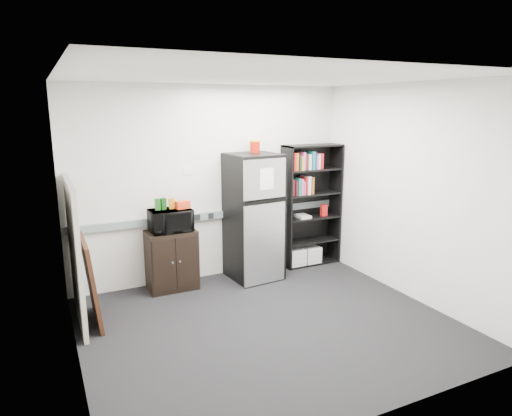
# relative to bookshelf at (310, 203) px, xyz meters

# --- Properties ---
(floor) EXTENTS (4.00, 4.00, 0.00)m
(floor) POSITION_rel_bookshelf_xyz_m (-1.51, -1.57, -0.97)
(floor) COLOR black
(floor) RESTS_ON ground
(wall_back) EXTENTS (4.00, 0.02, 2.70)m
(wall_back) POSITION_rel_bookshelf_xyz_m (-1.51, 0.18, 0.38)
(wall_back) COLOR silver
(wall_back) RESTS_ON floor
(wall_right) EXTENTS (0.02, 3.50, 2.70)m
(wall_right) POSITION_rel_bookshelf_xyz_m (0.49, -1.57, 0.38)
(wall_right) COLOR silver
(wall_right) RESTS_ON floor
(wall_left) EXTENTS (0.02, 3.50, 2.70)m
(wall_left) POSITION_rel_bookshelf_xyz_m (-3.51, -1.57, 0.38)
(wall_left) COLOR silver
(wall_left) RESTS_ON floor
(ceiling) EXTENTS (4.00, 3.50, 0.02)m
(ceiling) POSITION_rel_bookshelf_xyz_m (-1.51, -1.57, 1.73)
(ceiling) COLOR white
(ceiling) RESTS_ON wall_back
(electrical_raceway) EXTENTS (3.92, 0.05, 0.10)m
(electrical_raceway) POSITION_rel_bookshelf_xyz_m (-1.51, 0.15, -0.07)
(electrical_raceway) COLOR gray
(electrical_raceway) RESTS_ON wall_back
(wall_note) EXTENTS (0.14, 0.00, 0.10)m
(wall_note) POSITION_rel_bookshelf_xyz_m (-1.86, 0.18, 0.58)
(wall_note) COLOR white
(wall_note) RESTS_ON wall_back
(bookshelf) EXTENTS (0.90, 0.34, 1.85)m
(bookshelf) POSITION_rel_bookshelf_xyz_m (0.00, 0.00, 0.00)
(bookshelf) COLOR black
(bookshelf) RESTS_ON floor
(cubicle_partition) EXTENTS (0.06, 1.30, 1.62)m
(cubicle_partition) POSITION_rel_bookshelf_xyz_m (-3.41, -0.49, -0.16)
(cubicle_partition) COLOR #A7A394
(cubicle_partition) RESTS_ON floor
(cabinet) EXTENTS (0.64, 0.43, 0.81)m
(cabinet) POSITION_rel_bookshelf_xyz_m (-2.19, -0.07, -0.57)
(cabinet) COLOR black
(cabinet) RESTS_ON floor
(microwave) EXTENTS (0.54, 0.38, 0.29)m
(microwave) POSITION_rel_bookshelf_xyz_m (-2.19, -0.08, -0.02)
(microwave) COLOR black
(microwave) RESTS_ON cabinet
(snack_box_a) EXTENTS (0.08, 0.06, 0.15)m
(snack_box_a) POSITION_rel_bookshelf_xyz_m (-2.34, -0.05, 0.20)
(snack_box_a) COLOR #195016
(snack_box_a) RESTS_ON microwave
(snack_box_b) EXTENTS (0.08, 0.07, 0.15)m
(snack_box_b) POSITION_rel_bookshelf_xyz_m (-2.27, -0.05, 0.20)
(snack_box_b) COLOR #0C360C
(snack_box_b) RESTS_ON microwave
(snack_box_c) EXTENTS (0.07, 0.06, 0.14)m
(snack_box_c) POSITION_rel_bookshelf_xyz_m (-2.16, -0.05, 0.20)
(snack_box_c) COLOR #C97113
(snack_box_c) RESTS_ON microwave
(snack_bag) EXTENTS (0.19, 0.12, 0.10)m
(snack_bag) POSITION_rel_bookshelf_xyz_m (-2.03, -0.10, 0.18)
(snack_bag) COLOR red
(snack_bag) RESTS_ON microwave
(refrigerator) EXTENTS (0.72, 0.75, 1.78)m
(refrigerator) POSITION_rel_bookshelf_xyz_m (-1.02, -0.15, -0.08)
(refrigerator) COLOR black
(refrigerator) RESTS_ON floor
(coffee_can) EXTENTS (0.14, 0.14, 0.19)m
(coffee_can) POSITION_rel_bookshelf_xyz_m (-0.94, -0.02, 0.90)
(coffee_can) COLOR #AC1407
(coffee_can) RESTS_ON refrigerator
(framed_poster) EXTENTS (0.14, 0.77, 0.99)m
(framed_poster) POSITION_rel_bookshelf_xyz_m (-3.28, -0.64, -0.48)
(framed_poster) COLOR black
(framed_poster) RESTS_ON floor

